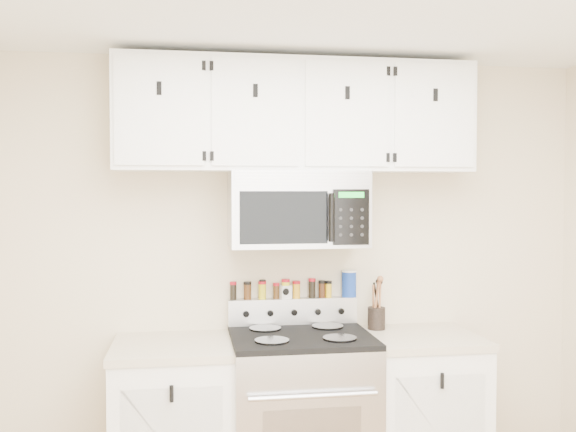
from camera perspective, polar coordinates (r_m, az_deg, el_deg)
The scene contains 19 objects.
back_wall at distance 3.81m, azimuth 0.34°, elevation -5.01°, with size 3.50×0.01×2.50m, color beige.
range at distance 3.68m, azimuth 1.16°, elevation -17.49°, with size 0.76×0.65×1.10m.
base_cabinet_left at distance 3.66m, azimuth -10.15°, elevation -18.06°, with size 0.64×0.62×0.92m.
base_cabinet_right at distance 3.89m, azimuth 11.63°, elevation -16.87°, with size 0.64×0.62×0.92m.
microwave at distance 3.59m, azimuth 0.83°, elevation 0.63°, with size 0.76×0.44×0.42m.
upper_cabinets at distance 3.64m, azimuth 0.76°, elevation 8.85°, with size 2.00×0.35×0.62m.
utensil_crock at distance 3.84m, azimuth 7.87°, elevation -8.83°, with size 0.10×0.10×0.30m.
kitchen_timer at distance 3.79m, azimuth -0.26°, elevation -6.76°, with size 0.07×0.06×0.08m, color silver.
salt_canister at distance 3.86m, azimuth 5.44°, elevation -5.98°, with size 0.09×0.09×0.16m.
spice_jar_0 at distance 3.75m, azimuth -4.89°, elevation -6.63°, with size 0.04×0.04×0.10m.
spice_jar_1 at distance 3.76m, azimuth -3.62°, elevation -6.62°, with size 0.04×0.04×0.10m.
spice_jar_2 at distance 3.77m, azimuth -2.31°, elevation -6.59°, with size 0.05×0.05×0.10m.
spice_jar_3 at distance 3.77m, azimuth -2.28°, elevation -6.53°, with size 0.04×0.04×0.11m.
spice_jar_4 at distance 3.78m, azimuth -1.05°, elevation -6.65°, with size 0.04×0.04×0.09m.
spice_jar_5 at distance 3.78m, azimuth -0.20°, elevation -6.48°, with size 0.05×0.05×0.11m.
spice_jar_6 at distance 3.79m, azimuth 0.75°, elevation -6.55°, with size 0.05×0.05×0.10m.
spice_jar_7 at distance 3.81m, azimuth 2.15°, elevation -6.41°, with size 0.04×0.04×0.11m.
spice_jar_8 at distance 3.82m, azimuth 3.03°, elevation -6.49°, with size 0.04×0.04×0.10m.
spice_jar_9 at distance 3.83m, azimuth 3.62°, elevation -6.49°, with size 0.04×0.04×0.10m.
Camera 1 is at (-0.60, -1.99, 1.73)m, focal length 40.00 mm.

